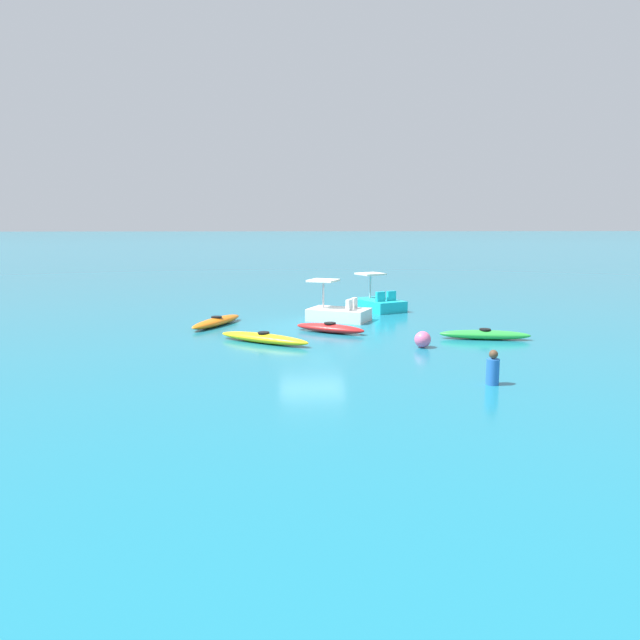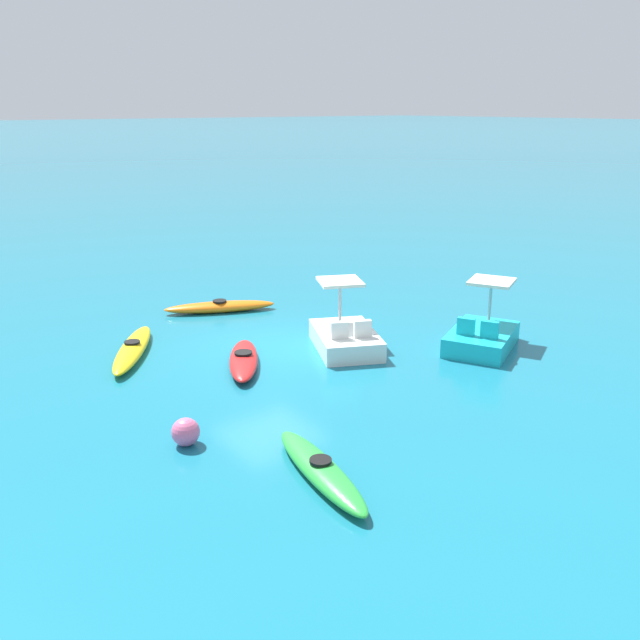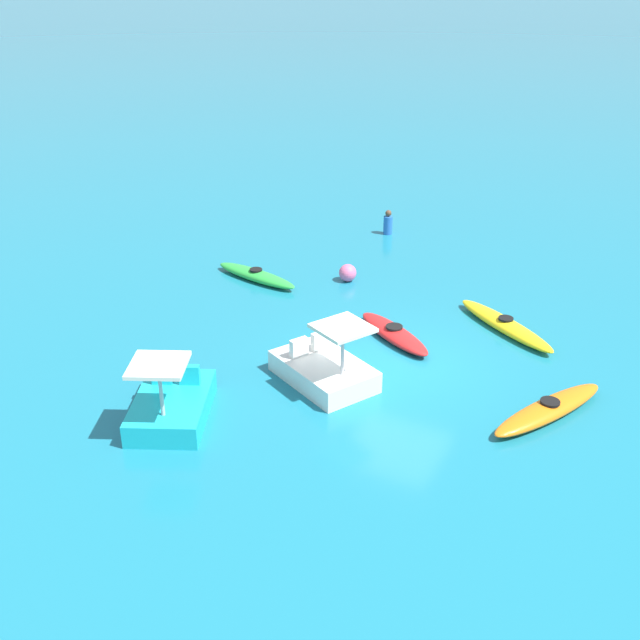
# 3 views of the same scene
# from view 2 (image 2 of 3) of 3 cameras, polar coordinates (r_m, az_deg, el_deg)

# --- Properties ---
(ground_plane) EXTENTS (600.00, 600.00, 0.00)m
(ground_plane) POSITION_cam_2_polar(r_m,az_deg,el_deg) (17.56, -4.45, -2.53)
(ground_plane) COLOR #19728C
(kayak_yellow) EXTENTS (2.52, 3.26, 0.37)m
(kayak_yellow) POSITION_cam_2_polar(r_m,az_deg,el_deg) (17.75, -15.60, -2.38)
(kayak_yellow) COLOR yellow
(kayak_yellow) RESTS_ON ground_plane
(kayak_green) EXTENTS (1.21, 3.15, 0.37)m
(kayak_green) POSITION_cam_2_polar(r_m,az_deg,el_deg) (11.70, 0.04, -12.61)
(kayak_green) COLOR green
(kayak_green) RESTS_ON ground_plane
(kayak_orange) EXTENTS (3.31, 2.04, 0.37)m
(kayak_orange) POSITION_cam_2_polar(r_m,az_deg,el_deg) (20.89, -8.50, 1.12)
(kayak_orange) COLOR orange
(kayak_orange) RESTS_ON ground_plane
(kayak_red) EXTENTS (2.08, 2.70, 0.37)m
(kayak_red) POSITION_cam_2_polar(r_m,az_deg,el_deg) (16.49, -6.50, -3.37)
(kayak_red) COLOR red
(kayak_red) RESTS_ON ground_plane
(pedal_boat_white) EXTENTS (2.41, 2.82, 1.68)m
(pedal_boat_white) POSITION_cam_2_polar(r_m,az_deg,el_deg) (17.48, 2.18, -1.42)
(pedal_boat_white) COLOR white
(pedal_boat_white) RESTS_ON ground_plane
(pedal_boat_cyan) EXTENTS (2.81, 2.39, 1.68)m
(pedal_boat_cyan) POSITION_cam_2_polar(r_m,az_deg,el_deg) (18.03, 13.57, -1.31)
(pedal_boat_cyan) COLOR #19B7C6
(pedal_boat_cyan) RESTS_ON ground_plane
(buoy_pink) EXTENTS (0.53, 0.53, 0.53)m
(buoy_pink) POSITION_cam_2_polar(r_m,az_deg,el_deg) (12.94, -11.33, -9.29)
(buoy_pink) COLOR pink
(buoy_pink) RESTS_ON ground_plane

